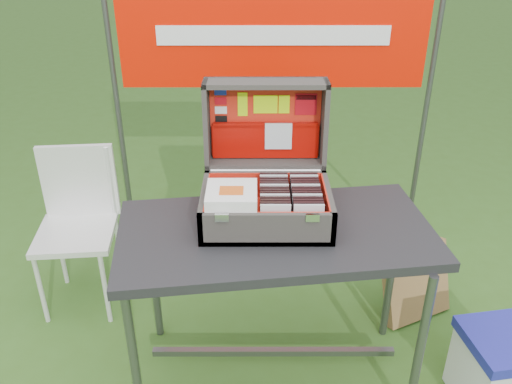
{
  "coord_description": "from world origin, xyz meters",
  "views": [
    {
      "loc": [
        -0.09,
        -1.74,
        1.92
      ],
      "look_at": [
        -0.09,
        0.1,
        0.92
      ],
      "focal_mm": 38.0,
      "sensor_mm": 36.0,
      "label": 1
    }
  ],
  "objects_px": {
    "suitcase": "(266,159)",
    "cardboard_box": "(416,282)",
    "cooler": "(510,369)",
    "table": "(274,306)",
    "chair": "(76,236)"
  },
  "relations": [
    {
      "from": "table",
      "to": "chair",
      "type": "distance_m",
      "value": 1.11
    },
    {
      "from": "table",
      "to": "cardboard_box",
      "type": "distance_m",
      "value": 0.86
    },
    {
      "from": "cardboard_box",
      "to": "suitcase",
      "type": "bearing_deg",
      "value": 174.0
    },
    {
      "from": "suitcase",
      "to": "cardboard_box",
      "type": "bearing_deg",
      "value": 19.99
    },
    {
      "from": "table",
      "to": "chair",
      "type": "xyz_separation_m",
      "value": [
        -0.99,
        0.5,
        0.03
      ]
    },
    {
      "from": "cooler",
      "to": "suitcase",
      "type": "bearing_deg",
      "value": 155.21
    },
    {
      "from": "cooler",
      "to": "cardboard_box",
      "type": "xyz_separation_m",
      "value": [
        -0.25,
        0.56,
        0.01
      ]
    },
    {
      "from": "table",
      "to": "cooler",
      "type": "distance_m",
      "value": 1.02
    },
    {
      "from": "cooler",
      "to": "chair",
      "type": "bearing_deg",
      "value": 152.09
    },
    {
      "from": "table",
      "to": "cardboard_box",
      "type": "bearing_deg",
      "value": 21.32
    },
    {
      "from": "chair",
      "to": "cardboard_box",
      "type": "xyz_separation_m",
      "value": [
        1.73,
        -0.1,
        -0.22
      ]
    },
    {
      "from": "suitcase",
      "to": "cooler",
      "type": "xyz_separation_m",
      "value": [
        1.02,
        -0.28,
        -0.84
      ]
    },
    {
      "from": "table",
      "to": "chair",
      "type": "height_order",
      "value": "chair"
    },
    {
      "from": "chair",
      "to": "suitcase",
      "type": "bearing_deg",
      "value": -26.85
    },
    {
      "from": "suitcase",
      "to": "cooler",
      "type": "relative_size",
      "value": 1.27
    }
  ]
}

